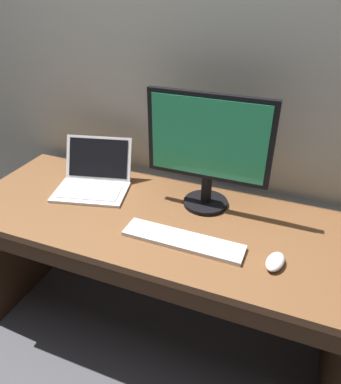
# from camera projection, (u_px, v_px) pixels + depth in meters

# --- Properties ---
(ground_plane) EXTENTS (14.00, 14.00, 0.00)m
(ground_plane) POSITION_uv_depth(u_px,v_px,m) (158.00, 326.00, 1.98)
(ground_plane) COLOR #4C4C51
(desk) EXTENTS (1.77, 0.68, 0.73)m
(desk) POSITION_uv_depth(u_px,v_px,m) (156.00, 255.00, 1.71)
(desk) COLOR brown
(desk) RESTS_ON ground
(laptop_white) EXTENTS (0.41, 0.39, 0.22)m
(laptop_white) POSITION_uv_depth(u_px,v_px,m) (94.00, 179.00, 1.80)
(laptop_white) COLOR white
(laptop_white) RESTS_ON desk
(external_monitor) EXTENTS (0.54, 0.20, 0.52)m
(external_monitor) POSITION_uv_depth(u_px,v_px,m) (208.00, 148.00, 1.53)
(external_monitor) COLOR black
(external_monitor) RESTS_ON desk
(wired_keyboard) EXTENTS (0.49, 0.12, 0.02)m
(wired_keyboard) POSITION_uv_depth(u_px,v_px,m) (183.00, 240.00, 1.45)
(wired_keyboard) COLOR white
(wired_keyboard) RESTS_ON desk
(computer_mouse) EXTENTS (0.08, 0.12, 0.04)m
(computer_mouse) POSITION_uv_depth(u_px,v_px,m) (275.00, 262.00, 1.33)
(computer_mouse) COLOR white
(computer_mouse) RESTS_ON desk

